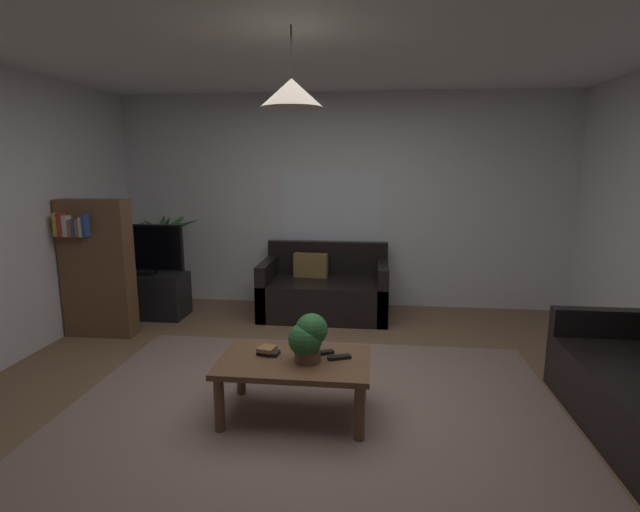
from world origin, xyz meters
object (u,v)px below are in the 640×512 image
(remote_on_table_0, at_px, (339,357))
(pendant_lamp, at_px, (292,93))
(potted_plant_on_table, at_px, (308,337))
(bookshelf_corner, at_px, (97,267))
(coffee_table, at_px, (295,368))
(tv_stand, at_px, (147,295))
(couch_under_window, at_px, (325,292))
(tv, at_px, (143,249))
(book_on_table_0, at_px, (268,353))
(potted_palm_corner, at_px, (164,259))
(remote_on_table_1, at_px, (323,353))
(book_on_table_1, at_px, (267,349))

(remote_on_table_0, xyz_separation_m, pendant_lamp, (-0.31, -0.04, 1.75))
(potted_plant_on_table, height_order, bookshelf_corner, bookshelf_corner)
(coffee_table, bearing_deg, tv_stand, 135.64)
(couch_under_window, height_order, tv, tv)
(couch_under_window, distance_m, book_on_table_0, 2.25)
(coffee_table, distance_m, potted_palm_corner, 3.29)
(remote_on_table_0, xyz_separation_m, tv, (-2.37, 1.96, 0.37))
(remote_on_table_0, distance_m, potted_palm_corner, 3.46)
(book_on_table_0, distance_m, remote_on_table_1, 0.38)
(coffee_table, bearing_deg, pendant_lamp, -116.57)
(pendant_lamp, bearing_deg, book_on_table_1, 162.79)
(book_on_table_1, xyz_separation_m, remote_on_table_0, (0.51, -0.02, -0.03))
(couch_under_window, bearing_deg, pendant_lamp, -89.24)
(tv_stand, bearing_deg, potted_palm_corner, 90.68)
(potted_plant_on_table, bearing_deg, remote_on_table_1, 56.79)
(remote_on_table_0, bearing_deg, pendant_lamp, 77.69)
(book_on_table_0, bearing_deg, potted_palm_corner, 127.05)
(book_on_table_0, xyz_separation_m, tv, (-1.87, 1.94, 0.37))
(remote_on_table_1, height_order, tv, tv)
(coffee_table, relative_size, tv, 1.11)
(couch_under_window, relative_size, tv_stand, 1.61)
(tv, bearing_deg, remote_on_table_0, -39.52)
(remote_on_table_0, relative_size, tv_stand, 0.18)
(book_on_table_1, bearing_deg, bookshelf_corner, 147.39)
(tv_stand, bearing_deg, remote_on_table_0, -39.83)
(coffee_table, distance_m, remote_on_table_0, 0.32)
(tv, bearing_deg, couch_under_window, 8.25)
(remote_on_table_0, xyz_separation_m, potted_palm_corner, (-2.38, 2.50, 0.14))
(remote_on_table_1, height_order, tv_stand, tv_stand)
(couch_under_window, xyz_separation_m, remote_on_table_1, (0.21, -2.19, 0.15))
(couch_under_window, xyz_separation_m, tv, (-2.04, -0.30, 0.52))
(couch_under_window, height_order, bookshelf_corner, bookshelf_corner)
(couch_under_window, bearing_deg, book_on_table_0, -94.22)
(potted_plant_on_table, bearing_deg, coffee_table, 167.71)
(potted_palm_corner, xyz_separation_m, bookshelf_corner, (-0.18, -1.17, 0.15))
(potted_plant_on_table, bearing_deg, potted_palm_corner, 130.25)
(potted_plant_on_table, relative_size, tv, 0.36)
(potted_plant_on_table, xyz_separation_m, potted_palm_corner, (-2.17, 2.57, -0.02))
(book_on_table_1, xyz_separation_m, remote_on_table_1, (0.39, 0.04, -0.03))
(remote_on_table_0, distance_m, potted_plant_on_table, 0.27)
(book_on_table_0, distance_m, potted_plant_on_table, 0.34)
(book_on_table_1, bearing_deg, book_on_table_0, -30.40)
(book_on_table_1, distance_m, tv, 2.71)
(remote_on_table_0, xyz_separation_m, bookshelf_corner, (-2.56, 1.33, 0.29))
(remote_on_table_0, relative_size, tv, 0.17)
(coffee_table, xyz_separation_m, book_on_table_0, (-0.20, 0.06, 0.08))
(couch_under_window, xyz_separation_m, pendant_lamp, (0.03, -2.30, 1.90))
(remote_on_table_0, bearing_deg, tv, 30.53)
(book_on_table_0, height_order, bookshelf_corner, bookshelf_corner)
(tv, distance_m, bookshelf_corner, 0.66)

